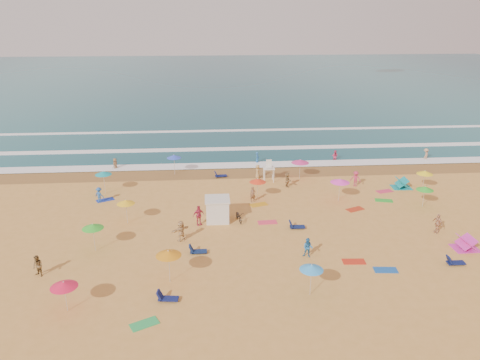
{
  "coord_description": "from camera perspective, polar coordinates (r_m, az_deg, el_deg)",
  "views": [
    {
      "loc": [
        -1.89,
        -38.54,
        17.99
      ],
      "look_at": [
        1.33,
        6.0,
        1.5
      ],
      "focal_mm": 35.0,
      "sensor_mm": 36.0,
      "label": 1
    }
  ],
  "objects": [
    {
      "name": "loungers",
      "position": [
        40.6,
        8.63,
        -6.02
      ],
      "size": [
        60.86,
        24.23,
        0.34
      ],
      "color": "#0F1E4E",
      "rests_on": "ground"
    },
    {
      "name": "ground",
      "position": [
        42.58,
        -1.21,
        -4.73
      ],
      "size": [
        220.0,
        220.0,
        0.0
      ],
      "primitive_type": "plane",
      "color": "gold",
      "rests_on": "ground"
    },
    {
      "name": "cabana",
      "position": [
        41.9,
        -2.76,
        -3.68
      ],
      "size": [
        2.0,
        2.0,
        2.0
      ],
      "primitive_type": "cube",
      "color": "silver",
      "rests_on": "ground"
    },
    {
      "name": "lifeguard_stand",
      "position": [
        51.3,
        3.52,
        0.95
      ],
      "size": [
        1.2,
        1.2,
        2.1
      ],
      "primitive_type": null,
      "color": "white",
      "rests_on": "ground"
    },
    {
      "name": "beachgoers",
      "position": [
        46.06,
        0.47,
        -1.69
      ],
      "size": [
        52.24,
        25.92,
        2.08
      ],
      "color": "#C33050",
      "rests_on": "ground"
    },
    {
      "name": "bicycle",
      "position": [
        41.91,
        -0.14,
        -4.43
      ],
      "size": [
        0.95,
        1.9,
        0.95
      ],
      "primitive_type": "imported",
      "rotation": [
        0.0,
        0.0,
        0.18
      ],
      "color": "black",
      "rests_on": "ground"
    },
    {
      "name": "cabana_roof",
      "position": [
        41.48,
        -2.79,
        -2.35
      ],
      "size": [
        2.2,
        2.2,
        0.12
      ],
      "primitive_type": "cube",
      "color": "silver",
      "rests_on": "cabana"
    },
    {
      "name": "surf_foam",
      "position": [
        62.51,
        -2.24,
        3.62
      ],
      "size": [
        200.0,
        18.7,
        0.05
      ],
      "color": "white",
      "rests_on": "ground"
    },
    {
      "name": "beach_umbrellas",
      "position": [
        40.44,
        0.04,
        -2.9
      ],
      "size": [
        52.05,
        27.13,
        0.72
      ],
      "color": "#D22E7C",
      "rests_on": "ground"
    },
    {
      "name": "popup_tents",
      "position": [
        46.76,
        22.08,
        -3.14
      ],
      "size": [
        2.29,
        15.11,
        1.2
      ],
      "color": "#D930AC",
      "rests_on": "ground"
    },
    {
      "name": "wet_sand",
      "position": [
        54.15,
        -1.9,
        0.86
      ],
      "size": [
        220.0,
        220.0,
        0.0
      ],
      "primitive_type": "plane",
      "color": "olive",
      "rests_on": "ground"
    },
    {
      "name": "ocean",
      "position": [
        123.87,
        -3.29,
        11.88
      ],
      "size": [
        220.0,
        140.0,
        0.18
      ],
      "primitive_type": "cube",
      "color": "#0C4756",
      "rests_on": "ground"
    },
    {
      "name": "towels",
      "position": [
        40.9,
        2.17,
        -5.82
      ],
      "size": [
        47.03,
        21.63,
        0.03
      ],
      "color": "#DF1B56",
      "rests_on": "ground"
    }
  ]
}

